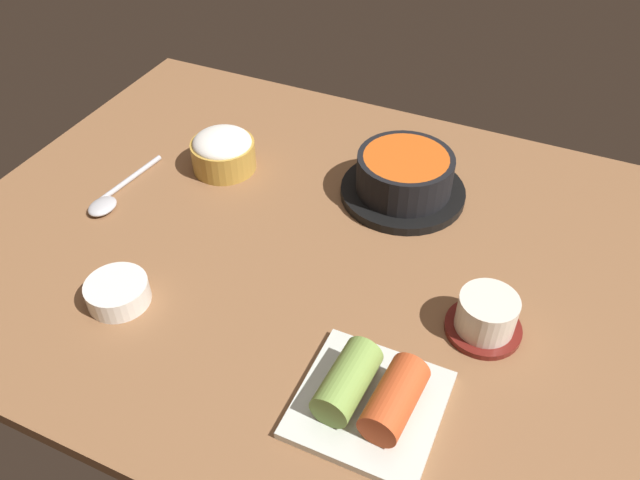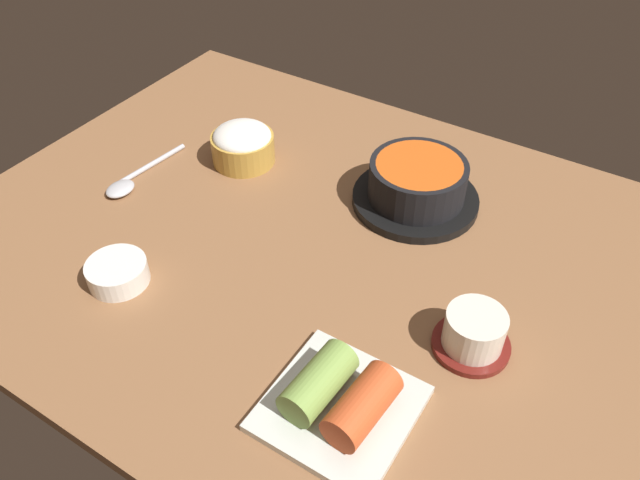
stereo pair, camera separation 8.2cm
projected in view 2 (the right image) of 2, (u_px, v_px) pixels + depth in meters
The scene contains 7 objects.
dining_table at pixel (315, 248), 87.08cm from camera, with size 100.00×76.00×2.00cm, color brown.
stone_pot at pixel (417, 185), 90.61cm from camera, with size 18.44×18.44×6.92cm.
rice_bowl at pixel (243, 144), 98.66cm from camera, with size 9.91×9.91×6.29cm.
tea_cup_with_saucer at pixel (474, 333), 71.43cm from camera, with size 9.09×9.09×5.34cm.
kimchi_plate at pixel (340, 400), 65.42cm from camera, with size 14.97×14.97×5.34cm.
side_bowl_near at pixel (117, 272), 79.96cm from camera, with size 7.76×7.76×2.96cm.
spoon at pixel (129, 182), 95.64cm from camera, with size 3.81×16.41×1.35cm.
Camera 2 is at (34.47, -53.55, 60.40)cm, focal length 35.41 mm.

